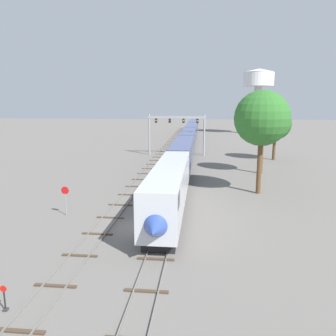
% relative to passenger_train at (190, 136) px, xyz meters
% --- Properties ---
extents(ground_plane, '(400.00, 400.00, 0.00)m').
position_rel_passenger_train_xyz_m(ground_plane, '(-2.00, -56.52, -2.61)').
color(ground_plane, slate).
extents(track_main, '(2.60, 200.00, 0.16)m').
position_rel_passenger_train_xyz_m(track_main, '(0.00, 3.48, -2.54)').
color(track_main, slate).
rests_on(track_main, ground).
extents(track_near, '(2.60, 160.00, 0.16)m').
position_rel_passenger_train_xyz_m(track_near, '(-5.50, -16.52, -2.54)').
color(track_near, slate).
rests_on(track_near, ground).
extents(passenger_train, '(3.04, 125.60, 4.80)m').
position_rel_passenger_train_xyz_m(passenger_train, '(0.00, 0.00, 0.00)').
color(passenger_train, silver).
rests_on(passenger_train, ground).
extents(signal_gantry, '(12.10, 0.49, 8.48)m').
position_rel_passenger_train_xyz_m(signal_gantry, '(-2.25, -14.92, 3.58)').
color(signal_gantry, '#999BA0').
rests_on(signal_gantry, ground).
extents(water_tower, '(10.65, 10.65, 22.50)m').
position_rel_passenger_train_xyz_m(water_tower, '(22.24, 36.89, 15.30)').
color(water_tower, beige).
rests_on(water_tower, ground).
extents(switch_stand, '(0.36, 0.24, 1.46)m').
position_rel_passenger_train_xyz_m(switch_stand, '(-7.10, -69.02, -2.09)').
color(switch_stand, black).
rests_on(switch_stand, ground).
extents(stop_sign, '(0.76, 0.08, 2.88)m').
position_rel_passenger_train_xyz_m(stop_sign, '(-10.00, -54.13, -0.74)').
color(stop_sign, gray).
rests_on(stop_sign, ground).
extents(trackside_tree_left, '(6.47, 6.47, 12.28)m').
position_rel_passenger_train_xyz_m(trackside_tree_left, '(9.95, -44.04, 6.39)').
color(trackside_tree_left, brown).
rests_on(trackside_tree_left, ground).
extents(trackside_tree_mid, '(5.52, 5.52, 11.32)m').
position_rel_passenger_train_xyz_m(trackside_tree_mid, '(12.25, -32.16, 5.89)').
color(trackside_tree_mid, brown).
rests_on(trackside_tree_mid, ground).
extents(trackside_tree_right, '(5.90, 5.90, 9.83)m').
position_rel_passenger_train_xyz_m(trackside_tree_right, '(16.91, -19.05, 4.23)').
color(trackside_tree_right, brown).
rests_on(trackside_tree_right, ground).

